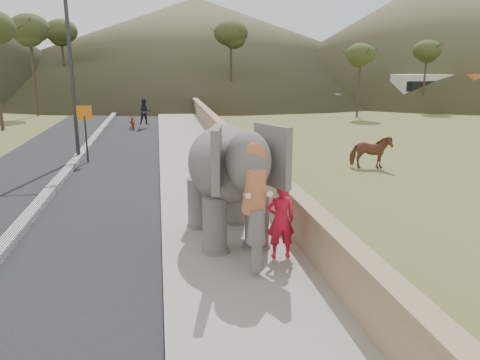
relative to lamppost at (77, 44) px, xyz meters
The scene contains 15 objects.
ground 15.63m from the lamppost, 71.59° to the right, with size 160.00×160.00×0.00m, color olive.
road 6.36m from the lamppost, 94.32° to the right, with size 7.00×120.00×0.03m, color black.
median 6.29m from the lamppost, 94.32° to the right, with size 0.35×120.00×0.22m, color black.
walkway 7.86m from the lamppost, 41.11° to the right, with size 3.00×120.00×0.15m, color #9E9687.
parapet 8.70m from the lamppost, 32.85° to the right, with size 0.30×120.00×1.10m, color tan.
lamppost is the anchor object (origin of this frame).
signboard 3.33m from the lamppost, 76.46° to the right, with size 0.60×0.08×2.40m.
cow 12.85m from the lamppost, 18.65° to the right, with size 0.72×1.59×1.34m, color brown.
distant_car 29.64m from the lamppost, 47.51° to the left, with size 1.70×4.23×1.44m, color #B5B6BC.
bus_white 36.16m from the lamppost, 32.85° to the left, with size 2.50×11.00×3.10m, color silver.
hill_right 55.70m from the lamppost, 42.97° to the left, with size 56.00×56.00×16.00m, color brown.
hill_far 56.78m from the lamppost, 80.17° to the left, with size 80.00×80.00×14.00m, color brown.
elephant_and_man 12.24m from the lamppost, 66.42° to the right, with size 2.42×4.00×2.75m.
motorcyclist 10.63m from the lamppost, 78.82° to the left, with size 1.68×1.94×1.94m.
trees 15.09m from the lamppost, 71.29° to the left, with size 48.39×43.65×8.71m.
Camera 1 is at (-1.45, -6.97, 4.13)m, focal length 35.00 mm.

